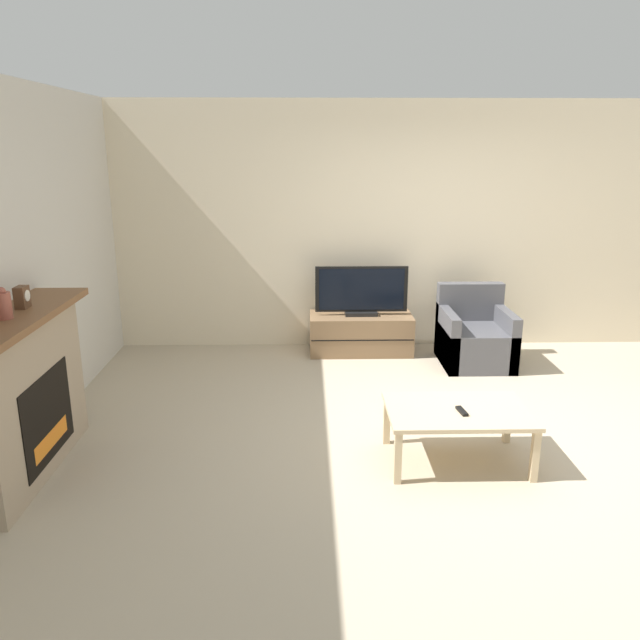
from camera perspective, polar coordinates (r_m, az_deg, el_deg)
The scene contains 11 objects.
ground_plane at distance 5.21m, azimuth 12.89°, elevation -10.02°, with size 24.00×24.00×0.00m, color tan.
wall_back at distance 7.07m, azimuth 8.96°, elevation 8.41°, with size 12.00×0.06×2.70m.
wall_left at distance 5.09m, azimuth -26.16°, elevation 4.21°, with size 0.06×12.00×2.70m.
fireplace at distance 4.73m, azimuth -25.61°, elevation -6.16°, with size 0.44×1.56×1.16m.
mantel_vase_centre_left at distance 4.43m, azimuth -27.01°, elevation 1.28°, with size 0.10×0.10×0.21m.
mantel_clock at distance 4.68m, azimuth -25.59°, elevation 1.89°, with size 0.08×0.11×0.15m.
tv_stand at distance 6.91m, azimuth 3.73°, elevation -1.24°, with size 1.12×0.50×0.43m.
tv at distance 6.79m, azimuth 3.81°, elevation 2.51°, with size 1.00×0.18×0.54m.
armchair at distance 6.74m, azimuth 13.95°, elevation -1.63°, with size 0.70×0.76×0.80m.
coffee_table at distance 4.61m, azimuth 12.48°, elevation -8.49°, with size 1.01×0.67×0.41m.
remote at distance 4.54m, azimuth 12.84°, elevation -8.12°, with size 0.06×0.15×0.02m.
Camera 1 is at (-1.25, -4.54, 2.22)m, focal length 35.00 mm.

